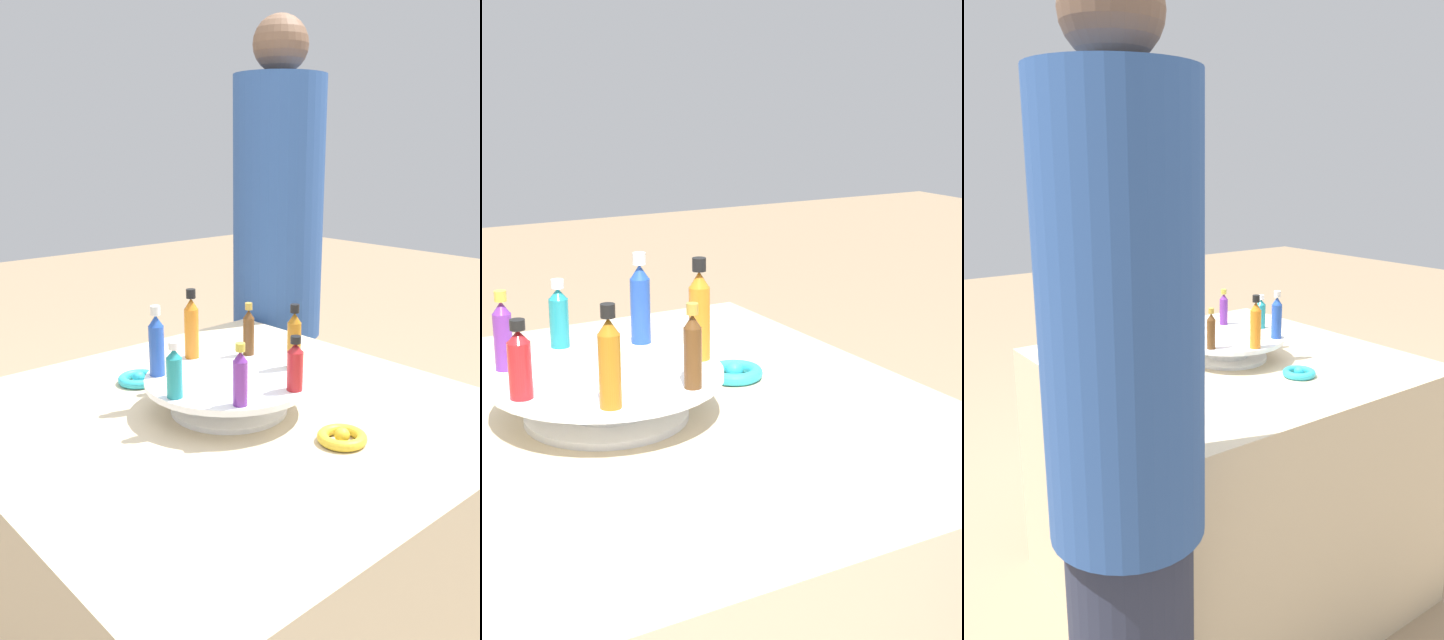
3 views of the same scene
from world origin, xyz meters
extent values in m
cube|color=beige|center=(0.00, 0.00, 0.37)|extent=(0.94, 0.94, 0.74)
cylinder|color=white|center=(0.00, 0.00, 0.75)|extent=(0.23, 0.23, 0.01)
cylinder|color=white|center=(0.00, 0.00, 0.78)|extent=(0.12, 0.12, 0.05)
cylinder|color=white|center=(0.00, 0.00, 0.80)|extent=(0.32, 0.32, 0.01)
cylinder|color=teal|center=(0.14, 0.01, 0.85)|extent=(0.03, 0.03, 0.07)
cone|color=teal|center=(0.14, 0.01, 0.89)|extent=(0.03, 0.03, 0.02)
cylinder|color=silver|center=(0.14, 0.01, 0.91)|extent=(0.02, 0.02, 0.01)
cylinder|color=#702D93|center=(0.07, 0.12, 0.85)|extent=(0.03, 0.03, 0.08)
cone|color=#702D93|center=(0.07, 0.12, 0.90)|extent=(0.02, 0.02, 0.02)
cylinder|color=gold|center=(0.07, 0.12, 0.91)|extent=(0.02, 0.02, 0.01)
cylinder|color=#B21E23|center=(-0.04, 0.13, 0.85)|extent=(0.03, 0.03, 0.07)
cone|color=#B21E23|center=(-0.04, 0.13, 0.89)|extent=(0.03, 0.03, 0.02)
cylinder|color=black|center=(-0.04, 0.13, 0.91)|extent=(0.02, 0.02, 0.01)
cylinder|color=#AD6B19|center=(-0.13, 0.05, 0.86)|extent=(0.03, 0.03, 0.09)
cone|color=#AD6B19|center=(-0.13, 0.05, 0.91)|extent=(0.03, 0.03, 0.02)
cylinder|color=black|center=(-0.13, 0.05, 0.93)|extent=(0.02, 0.02, 0.02)
cylinder|color=brown|center=(-0.12, -0.07, 0.85)|extent=(0.02, 0.02, 0.08)
cone|color=brown|center=(-0.12, -0.07, 0.90)|extent=(0.02, 0.02, 0.02)
cylinder|color=#B79338|center=(-0.12, -0.07, 0.92)|extent=(0.02, 0.02, 0.01)
cylinder|color=orange|center=(-0.02, -0.14, 0.86)|extent=(0.03, 0.03, 0.10)
cone|color=orange|center=(-0.02, -0.14, 0.93)|extent=(0.03, 0.03, 0.02)
cylinder|color=black|center=(-0.02, -0.14, 0.95)|extent=(0.02, 0.02, 0.02)
cylinder|color=#234CAD|center=(0.10, -0.10, 0.86)|extent=(0.03, 0.03, 0.10)
cone|color=#234CAD|center=(0.10, -0.10, 0.92)|extent=(0.03, 0.03, 0.02)
cylinder|color=silver|center=(0.10, -0.10, 0.94)|extent=(0.02, 0.02, 0.02)
torus|color=gold|center=(-0.05, 0.24, 0.75)|extent=(0.09, 0.09, 0.02)
sphere|color=gold|center=(-0.05, 0.24, 0.76)|extent=(0.03, 0.03, 0.03)
torus|color=#2DB7CC|center=(0.05, -0.24, 0.75)|extent=(0.09, 0.09, 0.02)
sphere|color=#2DB7CC|center=(0.05, -0.24, 0.76)|extent=(0.03, 0.03, 0.03)
cylinder|color=#282D42|center=(-0.61, -0.48, 0.33)|extent=(0.23, 0.23, 0.67)
cylinder|color=#2D5193|center=(-0.61, -0.48, 1.05)|extent=(0.27, 0.27, 0.76)
sphere|color=brown|center=(-0.61, -0.48, 1.51)|extent=(0.16, 0.16, 0.16)
camera|label=1|loc=(0.73, 0.85, 1.23)|focal=35.00mm
camera|label=2|loc=(-1.07, 0.43, 1.20)|focal=50.00mm
camera|label=3|loc=(-1.09, -1.35, 1.29)|focal=35.00mm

